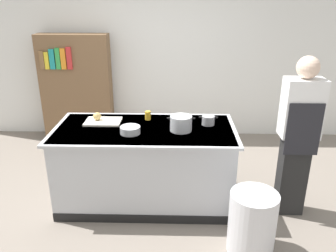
{
  "coord_description": "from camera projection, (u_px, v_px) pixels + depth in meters",
  "views": [
    {
      "loc": [
        0.35,
        -3.41,
        2.27
      ],
      "look_at": [
        0.25,
        0.2,
        0.85
      ],
      "focal_mm": 36.27,
      "sensor_mm": 36.0,
      "label": 1
    }
  ],
  "objects": [
    {
      "name": "juice_cup",
      "position": [
        148.0,
        115.0,
        3.92
      ],
      "size": [
        0.07,
        0.07,
        0.1
      ],
      "primitive_type": "cylinder",
      "color": "yellow",
      "rests_on": "counter_island"
    },
    {
      "name": "counter_island",
      "position": [
        145.0,
        164.0,
        3.84
      ],
      "size": [
        1.98,
        0.98,
        0.9
      ],
      "color": "#B7BABF",
      "rests_on": "ground_plane"
    },
    {
      "name": "ground_plane",
      "position": [
        146.0,
        199.0,
        4.01
      ],
      "size": [
        10.0,
        10.0,
        0.0
      ],
      "primitive_type": "plane",
      "color": "slate"
    },
    {
      "name": "mixing_bowl",
      "position": [
        130.0,
        130.0,
        3.53
      ],
      "size": [
        0.21,
        0.21,
        0.08
      ],
      "primitive_type": "cylinder",
      "color": "#B7BABF",
      "rests_on": "counter_island"
    },
    {
      "name": "trash_bin",
      "position": [
        252.0,
        222.0,
        3.11
      ],
      "size": [
        0.44,
        0.44,
        0.61
      ],
      "primitive_type": "cylinder",
      "color": "silver",
      "rests_on": "ground_plane"
    },
    {
      "name": "bookshelf",
      "position": [
        77.0,
        88.0,
        5.4
      ],
      "size": [
        1.1,
        0.31,
        1.7
      ],
      "color": "brown",
      "rests_on": "ground_plane"
    },
    {
      "name": "person_chef",
      "position": [
        298.0,
        135.0,
        3.47
      ],
      "size": [
        0.38,
        0.25,
        1.72
      ],
      "rotation": [
        0.0,
        0.0,
        1.54
      ],
      "color": "black",
      "rests_on": "ground_plane"
    },
    {
      "name": "stock_pot",
      "position": [
        181.0,
        123.0,
        3.59
      ],
      "size": [
        0.3,
        0.23,
        0.16
      ],
      "color": "#B7BABF",
      "rests_on": "counter_island"
    },
    {
      "name": "back_wall",
      "position": [
        156.0,
        45.0,
        5.42
      ],
      "size": [
        6.4,
        0.12,
        3.0
      ],
      "primitive_type": "cube",
      "color": "white",
      "rests_on": "ground_plane"
    },
    {
      "name": "cutting_board",
      "position": [
        103.0,
        121.0,
        3.85
      ],
      "size": [
        0.4,
        0.28,
        0.02
      ],
      "primitive_type": "cube",
      "color": "silver",
      "rests_on": "counter_island"
    },
    {
      "name": "sauce_pan",
      "position": [
        208.0,
        120.0,
        3.77
      ],
      "size": [
        0.21,
        0.14,
        0.1
      ],
      "color": "#99999E",
      "rests_on": "counter_island"
    },
    {
      "name": "onion",
      "position": [
        97.0,
        116.0,
        3.85
      ],
      "size": [
        0.09,
        0.09,
        0.09
      ],
      "primitive_type": "sphere",
      "color": "tan",
      "rests_on": "cutting_board"
    }
  ]
}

